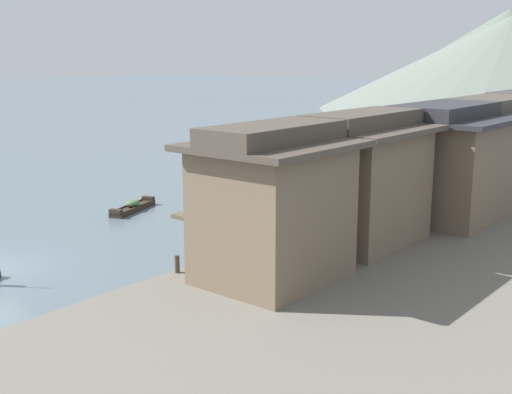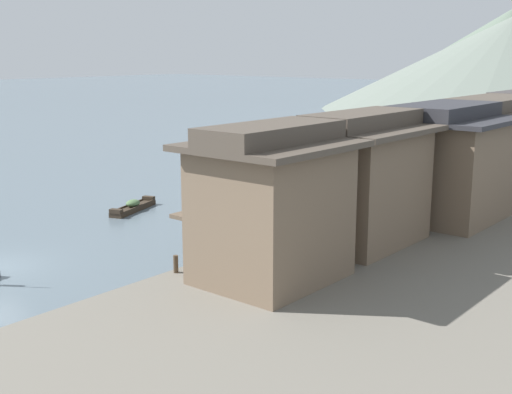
# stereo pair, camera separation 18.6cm
# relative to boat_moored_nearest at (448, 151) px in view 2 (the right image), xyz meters

# --- Properties ---
(boat_moored_nearest) EXTENTS (1.08, 5.23, 0.72)m
(boat_moored_nearest) POSITION_rel_boat_moored_nearest_xyz_m (0.00, 0.00, 0.00)
(boat_moored_nearest) COLOR brown
(boat_moored_nearest) RESTS_ON ground
(boat_moored_second) EXTENTS (2.14, 4.18, 0.69)m
(boat_moored_second) POSITION_rel_boat_moored_nearest_xyz_m (-4.75, -34.97, 0.01)
(boat_moored_second) COLOR #33281E
(boat_moored_second) RESTS_ON ground
(boat_moored_third) EXTENTS (2.12, 5.22, 0.67)m
(boat_moored_third) POSITION_rel_boat_moored_nearest_xyz_m (5.54, -17.46, -0.02)
(boat_moored_third) COLOR #232326
(boat_moored_third) RESTS_ON ground
(boat_moored_far) EXTENTS (2.34, 4.13, 0.36)m
(boat_moored_far) POSITION_rel_boat_moored_nearest_xyz_m (-1.17, -14.76, -0.12)
(boat_moored_far) COLOR #33281E
(boat_moored_far) RESTS_ON ground
(boat_midriver_drifting) EXTENTS (1.19, 3.49, 0.54)m
(boat_midriver_drifting) POSITION_rel_boat_moored_nearest_xyz_m (4.99, -23.47, -0.05)
(boat_midriver_drifting) COLOR brown
(boat_midriver_drifting) RESTS_ON ground
(boat_midriver_upstream) EXTENTS (2.98, 3.93, 0.36)m
(boat_midriver_upstream) POSITION_rel_boat_moored_nearest_xyz_m (1.26, 11.45, -0.12)
(boat_midriver_upstream) COLOR brown
(boat_midriver_upstream) RESTS_ON ground
(boat_upstream_distant) EXTENTS (2.06, 5.02, 0.36)m
(boat_upstream_distant) POSITION_rel_boat_moored_nearest_xyz_m (5.38, -31.42, -0.12)
(boat_upstream_distant) COLOR #232326
(boat_upstream_distant) RESTS_ON ground
(house_waterfront_nearest) EXTENTS (5.57, 6.22, 6.14)m
(house_waterfront_nearest) POSITION_rel_boat_moored_nearest_xyz_m (10.82, -40.93, 3.50)
(house_waterfront_nearest) COLOR #75604C
(house_waterfront_nearest) RESTS_ON riverbank_right
(house_waterfront_second) EXTENTS (5.47, 6.80, 6.14)m
(house_waterfront_second) POSITION_rel_boat_moored_nearest_xyz_m (10.77, -34.18, 3.50)
(house_waterfront_second) COLOR #75604C
(house_waterfront_second) RESTS_ON riverbank_right
(house_waterfront_tall) EXTENTS (7.02, 6.98, 6.14)m
(house_waterfront_tall) POSITION_rel_boat_moored_nearest_xyz_m (11.55, -27.20, 3.49)
(house_waterfront_tall) COLOR #75604C
(house_waterfront_tall) RESTS_ON riverbank_right
(house_waterfront_narrow) EXTENTS (6.98, 7.46, 6.14)m
(house_waterfront_narrow) POSITION_rel_boat_moored_nearest_xyz_m (11.53, -19.97, 3.49)
(house_waterfront_narrow) COLOR #7F705B
(house_waterfront_narrow) RESTS_ON riverbank_right
(mooring_post_dock_near) EXTENTS (0.20, 0.20, 0.72)m
(mooring_post_dock_near) POSITION_rel_boat_moored_nearest_xyz_m (7.39, -42.82, 0.85)
(mooring_post_dock_near) COLOR #473828
(mooring_post_dock_near) RESTS_ON riverbank_right
(mooring_post_dock_mid) EXTENTS (0.20, 0.20, 0.78)m
(mooring_post_dock_mid) POSITION_rel_boat_moored_nearest_xyz_m (7.39, -33.88, 0.88)
(mooring_post_dock_mid) COLOR #473828
(mooring_post_dock_mid) RESTS_ON riverbank_right
(hill_far_west) EXTENTS (58.69, 58.69, 18.03)m
(hill_far_west) POSITION_rel_boat_moored_nearest_xyz_m (-21.20, 75.32, 8.78)
(hill_far_west) COLOR #5B6B5B
(hill_far_west) RESTS_ON ground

